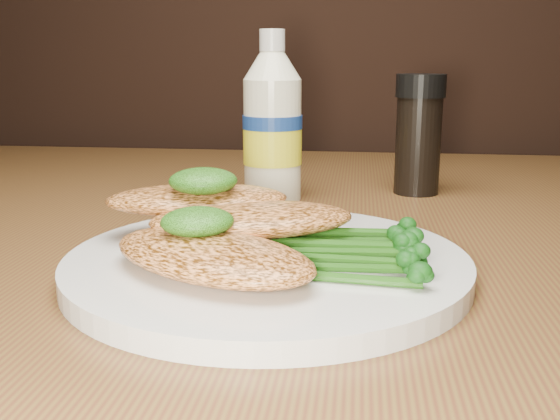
# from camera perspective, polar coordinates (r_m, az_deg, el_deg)

# --- Properties ---
(plate) EXTENTS (0.27, 0.27, 0.01)m
(plate) POSITION_cam_1_polar(r_m,az_deg,el_deg) (0.43, -1.16, -4.87)
(plate) COLOR white
(plate) RESTS_ON dining_table
(chicken_front) EXTENTS (0.16, 0.14, 0.02)m
(chicken_front) POSITION_cam_1_polar(r_m,az_deg,el_deg) (0.39, -6.15, -4.05)
(chicken_front) COLOR #FA964F
(chicken_front) RESTS_ON plate
(chicken_mid) EXTENTS (0.15, 0.11, 0.02)m
(chicken_mid) POSITION_cam_1_polar(r_m,az_deg,el_deg) (0.44, -2.49, -0.85)
(chicken_mid) COLOR #FA964F
(chicken_mid) RESTS_ON plate
(chicken_back) EXTENTS (0.14, 0.10, 0.02)m
(chicken_back) POSITION_cam_1_polar(r_m,az_deg,el_deg) (0.47, -7.42, 0.96)
(chicken_back) COLOR #FA964F
(chicken_back) RESTS_ON plate
(pesto_front) EXTENTS (0.06, 0.06, 0.02)m
(pesto_front) POSITION_cam_1_polar(r_m,az_deg,el_deg) (0.40, -7.42, -1.03)
(pesto_front) COLOR black
(pesto_front) RESTS_ON chicken_front
(pesto_back) EXTENTS (0.06, 0.05, 0.02)m
(pesto_back) POSITION_cam_1_polar(r_m,az_deg,el_deg) (0.45, -6.91, 2.61)
(pesto_back) COLOR black
(pesto_back) RESTS_ON chicken_back
(broccolini_bundle) EXTENTS (0.14, 0.12, 0.02)m
(broccolini_bundle) POSITION_cam_1_polar(r_m,az_deg,el_deg) (0.41, 5.15, -3.13)
(broccolini_bundle) COLOR #1E5111
(broccolini_bundle) RESTS_ON plate
(mayo_bottle) EXTENTS (0.07, 0.07, 0.17)m
(mayo_bottle) POSITION_cam_1_polar(r_m,az_deg,el_deg) (0.64, -0.68, 8.38)
(mayo_bottle) COLOR white
(mayo_bottle) RESTS_ON dining_table
(pepper_grinder) EXTENTS (0.06, 0.06, 0.12)m
(pepper_grinder) POSITION_cam_1_polar(r_m,az_deg,el_deg) (0.69, 12.31, 6.60)
(pepper_grinder) COLOR black
(pepper_grinder) RESTS_ON dining_table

